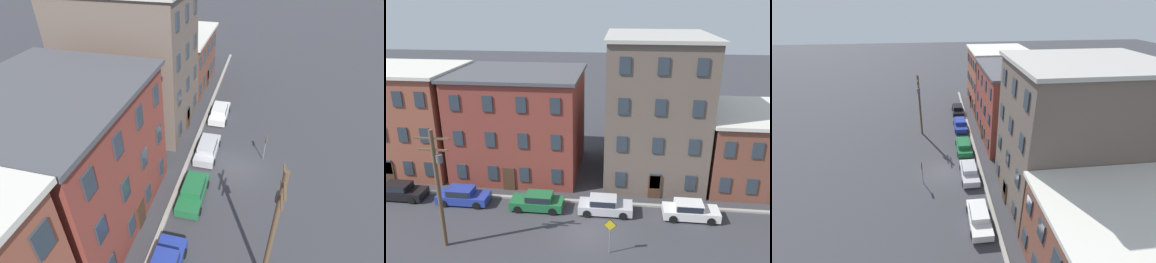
# 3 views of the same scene
# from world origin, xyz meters

# --- Properties ---
(ground_plane) EXTENTS (200.00, 200.00, 0.00)m
(ground_plane) POSITION_xyz_m (0.00, 0.00, 0.00)
(ground_plane) COLOR #38383D
(kerb_strip) EXTENTS (56.00, 0.36, 0.16)m
(kerb_strip) POSITION_xyz_m (0.00, 4.50, 0.08)
(kerb_strip) COLOR #9E998E
(kerb_strip) RESTS_ON ground_plane
(apartment_corner) EXTENTS (10.96, 9.88, 10.37)m
(apartment_corner) POSITION_xyz_m (-19.60, 10.68, 5.20)
(apartment_corner) COLOR brown
(apartment_corner) RESTS_ON ground_plane
(apartment_midblock) EXTENTS (12.34, 10.61, 10.15)m
(apartment_midblock) POSITION_xyz_m (-7.81, 11.05, 5.09)
(apartment_midblock) COLOR brown
(apartment_midblock) RESTS_ON ground_plane
(apartment_far) EXTENTS (9.53, 12.01, 13.69)m
(apartment_far) POSITION_xyz_m (5.36, 11.75, 6.86)
(apartment_far) COLOR #66564C
(apartment_far) RESTS_ON ground_plane
(apartment_annex) EXTENTS (11.60, 10.90, 6.89)m
(apartment_annex) POSITION_xyz_m (15.71, 11.19, 3.46)
(apartment_annex) COLOR brown
(apartment_annex) RESTS_ON ground_plane
(car_black) EXTENTS (4.40, 1.92, 1.43)m
(car_black) POSITION_xyz_m (-16.99, 3.35, 0.75)
(car_black) COLOR black
(car_black) RESTS_ON ground_plane
(car_blue) EXTENTS (4.40, 1.92, 1.43)m
(car_blue) POSITION_xyz_m (-11.13, 3.19, 0.75)
(car_blue) COLOR #233899
(car_blue) RESTS_ON ground_plane
(car_green) EXTENTS (4.40, 1.92, 1.43)m
(car_green) POSITION_xyz_m (-4.48, 3.00, 0.75)
(car_green) COLOR #1E6638
(car_green) RESTS_ON ground_plane
(car_silver) EXTENTS (4.40, 1.92, 1.43)m
(car_silver) POSITION_xyz_m (1.12, 3.01, 0.75)
(car_silver) COLOR #B7B7BC
(car_silver) RESTS_ON ground_plane
(car_white) EXTENTS (4.40, 1.92, 1.43)m
(car_white) POSITION_xyz_m (7.96, 3.01, 0.75)
(car_white) COLOR silver
(car_white) RESTS_ON ground_plane
(caution_sign) EXTENTS (0.89, 0.08, 2.70)m
(caution_sign) POSITION_xyz_m (1.71, -2.14, 1.79)
(caution_sign) COLOR slate
(caution_sign) RESTS_ON ground_plane
(utility_pole) EXTENTS (2.40, 0.44, 8.81)m
(utility_pole) POSITION_xyz_m (-9.93, -2.62, 4.95)
(utility_pole) COLOR brown
(utility_pole) RESTS_ON ground_plane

